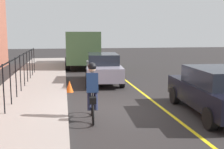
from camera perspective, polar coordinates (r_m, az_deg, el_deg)
The scene contains 9 objects.
ground_plane at distance 10.03m, azimuth 1.55°, elevation -7.33°, with size 80.00×80.00×0.00m, color #292626.
lane_line_centre at distance 10.45m, azimuth 10.25°, elevation -6.80°, with size 36.00×0.12×0.01m, color yellow.
sidewalk at distance 9.95m, azimuth -18.21°, elevation -7.45°, with size 40.00×3.20×0.15m, color gray.
iron_fence at distance 10.74m, azimuth -19.84°, elevation 0.09°, with size 16.86×0.04×1.60m.
cyclist_lead at distance 8.74m, azimuth -3.97°, elevation -3.56°, with size 1.71×0.38×1.83m.
patrol_sedan at distance 10.05m, azimuth 20.07°, elevation -2.98°, with size 4.49×2.11×1.58m.
parked_sedan_rear at distance 15.47m, azimuth -1.80°, elevation 1.38°, with size 4.53×2.20×1.58m.
box_truck_background at distance 22.57m, azimuth -5.97°, elevation 5.41°, with size 6.79×2.74×2.78m.
traffic_cone_near at distance 13.21m, azimuth -8.55°, elevation -2.37°, with size 0.36×0.36×0.54m, color #E95916.
Camera 1 is at (-9.47, 1.89, 2.73)m, focal length 45.45 mm.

